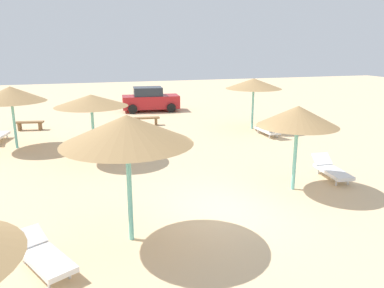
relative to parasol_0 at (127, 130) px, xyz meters
The scene contains 12 objects.
ground_plane 4.01m from the parasol_0, 19.83° to the left, with size 80.00×80.00×0.00m, color #DBBA8C.
parasol_0 is the anchor object (origin of this frame).
parasol_1 10.73m from the parasol_0, 111.27° to the left, with size 3.04×3.04×2.84m.
parasol_2 5.84m from the parasol_0, 17.78° to the left, with size 2.56×2.56×2.78m.
parasol_4 13.53m from the parasol_0, 52.01° to the left, with size 3.10×3.10×2.83m.
parasol_5 7.05m from the parasol_0, 94.32° to the left, with size 2.90×2.90×2.71m.
lounger_0 3.21m from the parasol_0, 160.88° to the right, with size 1.46×1.99×0.63m.
lounger_2 8.17m from the parasol_0, 17.57° to the left, with size 0.84×1.95×0.70m.
lounger_4 12.36m from the parasol_0, 46.29° to the left, with size 0.69×1.92×0.67m.
bench_0 13.76m from the parasol_0, 78.31° to the left, with size 1.53×0.51×0.49m.
bench_1 14.60m from the parasol_0, 105.00° to the left, with size 1.55×0.64×0.49m.
parked_car 18.70m from the parasol_0, 77.93° to the left, with size 4.13×2.26×1.72m.
Camera 1 is at (-3.73, -9.38, 4.61)m, focal length 35.19 mm.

